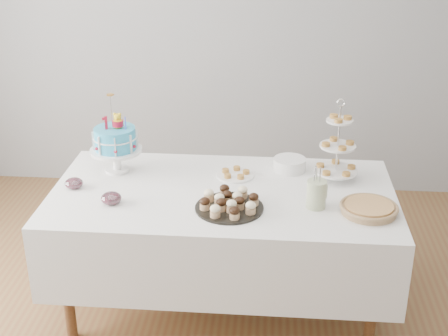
# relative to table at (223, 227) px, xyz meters

# --- Properties ---
(walls) EXTENTS (5.04, 4.04, 2.70)m
(walls) POSITION_rel_table_xyz_m (0.00, -0.30, 0.81)
(walls) COLOR gray
(walls) RESTS_ON floor
(table) EXTENTS (1.92, 1.02, 0.77)m
(table) POSITION_rel_table_xyz_m (0.00, 0.00, 0.00)
(table) COLOR silver
(table) RESTS_ON floor
(birthday_cake) EXTENTS (0.31, 0.31, 0.47)m
(birthday_cake) POSITION_rel_table_xyz_m (-0.65, 0.22, 0.36)
(birthday_cake) COLOR white
(birthday_cake) RESTS_ON table
(cupcake_tray) EXTENTS (0.36, 0.36, 0.08)m
(cupcake_tray) POSITION_rel_table_xyz_m (0.05, -0.21, 0.27)
(cupcake_tray) COLOR black
(cupcake_tray) RESTS_ON table
(pie) EXTENTS (0.31, 0.31, 0.05)m
(pie) POSITION_rel_table_xyz_m (0.78, -0.19, 0.25)
(pie) COLOR #A47B59
(pie) RESTS_ON table
(tiered_stand) EXTENTS (0.25, 0.25, 0.49)m
(tiered_stand) POSITION_rel_table_xyz_m (0.64, 0.22, 0.43)
(tiered_stand) COLOR silver
(tiered_stand) RESTS_ON table
(plate_stack) EXTENTS (0.19, 0.19, 0.08)m
(plate_stack) POSITION_rel_table_xyz_m (0.37, 0.32, 0.26)
(plate_stack) COLOR white
(plate_stack) RESTS_ON table
(pastry_plate) EXTENTS (0.22, 0.22, 0.03)m
(pastry_plate) POSITION_rel_table_xyz_m (0.06, 0.21, 0.24)
(pastry_plate) COLOR white
(pastry_plate) RESTS_ON table
(jam_bowl_a) EXTENTS (0.11, 0.11, 0.07)m
(jam_bowl_a) POSITION_rel_table_xyz_m (-0.58, -0.20, 0.26)
(jam_bowl_a) COLOR silver
(jam_bowl_a) RESTS_ON table
(jam_bowl_b) EXTENTS (0.10, 0.10, 0.06)m
(jam_bowl_b) POSITION_rel_table_xyz_m (-0.84, -0.03, 0.26)
(jam_bowl_b) COLOR silver
(jam_bowl_b) RESTS_ON table
(utensil_pitcher) EXTENTS (0.11, 0.10, 0.23)m
(utensil_pitcher) POSITION_rel_table_xyz_m (0.51, -0.15, 0.31)
(utensil_pitcher) COLOR beige
(utensil_pitcher) RESTS_ON table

